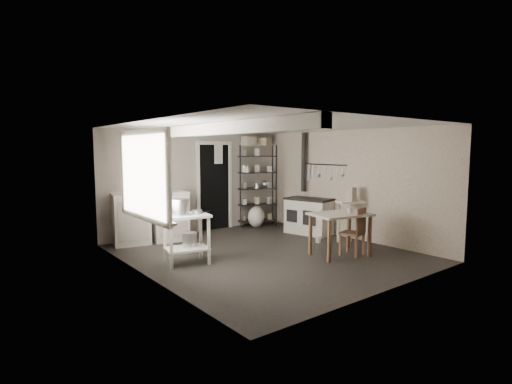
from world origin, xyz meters
TOP-DOWN VIEW (x-y plane):
  - floor at (0.00, 0.00)m, footprint 5.00×5.00m
  - ceiling at (0.00, 0.00)m, footprint 5.00×5.00m
  - wall_back at (0.00, 2.50)m, footprint 4.50×0.02m
  - wall_front at (0.00, -2.50)m, footprint 4.50×0.02m
  - wall_left at (-2.25, 0.00)m, footprint 0.02×5.00m
  - wall_right at (2.25, 0.00)m, footprint 0.02×5.00m
  - window at (-2.22, 0.20)m, footprint 0.12×1.76m
  - doorway at (0.45, 2.47)m, footprint 0.96×0.10m
  - ceiling_beam at (-1.20, 0.00)m, footprint 0.18×5.00m
  - wallpaper_panel at (2.24, 0.00)m, footprint 0.01×5.00m
  - utensil_rail at (2.19, 0.60)m, footprint 0.06×1.20m
  - prep_table at (-1.46, 0.28)m, footprint 0.81×0.65m
  - stockpot at (-1.58, 0.27)m, footprint 0.29×0.29m
  - saucepan at (-1.30, 0.21)m, footprint 0.18×0.18m
  - bucket at (-1.40, 0.30)m, footprint 0.25×0.25m
  - base_cabinets at (-1.28, 2.18)m, footprint 1.66×0.97m
  - mixing_bowl at (-1.14, 2.18)m, footprint 0.28×0.28m
  - counter_cup at (-1.66, 2.04)m, footprint 0.14×0.14m
  - shelf_rack at (1.54, 2.24)m, footprint 1.01×0.72m
  - shelf_jar at (1.26, 2.26)m, footprint 0.10×0.10m
  - storage_box_a at (1.27, 2.21)m, footprint 0.30×0.26m
  - storage_box_b at (1.75, 2.21)m, footprint 0.35×0.34m
  - stove at (1.85, 0.75)m, footprint 0.78×1.12m
  - stovepipe at (2.10, 1.18)m, footprint 0.14×0.14m
  - side_ledge at (1.95, -0.32)m, footprint 0.62×0.48m
  - oats_box at (1.91, -0.38)m, footprint 0.15×0.22m
  - work_table at (0.93, -0.93)m, footprint 1.13×0.90m
  - table_cup at (1.08, -1.01)m, footprint 0.12×0.12m
  - chair at (1.12, -1.04)m, footprint 0.44×0.45m
  - flour_sack at (1.39, 2.07)m, footprint 0.47×0.42m
  - floor_crock at (1.38, 0.00)m, footprint 0.14×0.14m

SIDE VIEW (x-z plane):
  - floor at x=0.00m, z-range 0.00..0.00m
  - floor_crock at x=1.38m, z-range 0.01..0.14m
  - flour_sack at x=1.39m, z-range -0.01..0.49m
  - work_table at x=0.93m, z-range 0.00..0.76m
  - bucket at x=-1.40m, z-range 0.26..0.51m
  - prep_table at x=-1.46m, z-range -0.01..0.81m
  - side_ledge at x=1.95m, z-range 0.01..0.85m
  - stove at x=1.85m, z-range 0.04..0.84m
  - base_cabinets at x=-1.28m, z-range -0.05..0.97m
  - chair at x=1.12m, z-range 0.05..0.92m
  - table_cup at x=1.08m, z-range 0.76..0.86m
  - saucepan at x=-1.30m, z-range 0.80..0.90m
  - stockpot at x=-1.58m, z-range 0.79..1.09m
  - shelf_rack at x=1.54m, z-range -0.05..1.95m
  - mixing_bowl at x=-1.14m, z-range 0.92..0.98m
  - counter_cup at x=-1.66m, z-range 0.92..1.02m
  - doorway at x=0.45m, z-range -0.04..2.04m
  - oats_box at x=1.91m, z-range 0.86..1.16m
  - wall_back at x=0.00m, z-range 0.00..2.30m
  - wall_front at x=0.00m, z-range 0.00..2.30m
  - wall_left at x=-2.25m, z-range 0.00..2.30m
  - wall_right at x=2.25m, z-range 0.00..2.30m
  - wallpaper_panel at x=2.24m, z-range 0.00..2.30m
  - shelf_jar at x=1.26m, z-range 1.27..1.45m
  - window at x=-2.22m, z-range 0.86..2.14m
  - utensil_rail at x=2.19m, z-range 1.33..1.77m
  - stovepipe at x=2.10m, z-range 0.82..2.36m
  - storage_box_b at x=1.75m, z-range 1.90..2.08m
  - storage_box_a at x=1.27m, z-range 1.91..2.11m
  - ceiling_beam at x=-1.20m, z-range 2.11..2.29m
  - ceiling at x=0.00m, z-range 2.30..2.30m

